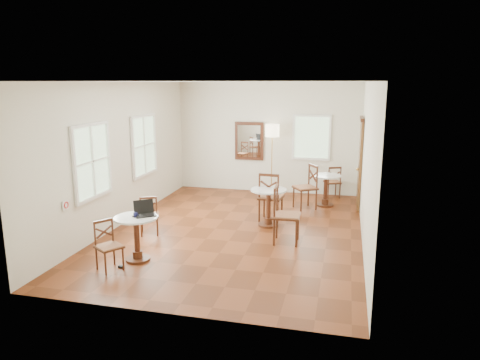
% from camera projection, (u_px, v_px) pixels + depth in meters
% --- Properties ---
extents(ground, '(7.00, 7.00, 0.00)m').
position_uv_depth(ground, '(237.00, 230.00, 9.18)').
color(ground, '#632A11').
rests_on(ground, ground).
extents(room_shell, '(5.02, 7.02, 3.01)m').
position_uv_depth(room_shell, '(237.00, 137.00, 9.05)').
color(room_shell, silver).
rests_on(room_shell, ground).
extents(cafe_table_near, '(0.73, 0.73, 0.78)m').
position_uv_depth(cafe_table_near, '(137.00, 234.00, 7.54)').
color(cafe_table_near, '#452111').
rests_on(cafe_table_near, ground).
extents(cafe_table_mid, '(0.75, 0.75, 0.80)m').
position_uv_depth(cafe_table_mid, '(268.00, 203.00, 9.38)').
color(cafe_table_mid, '#452111').
rests_on(cafe_table_mid, ground).
extents(cafe_table_back, '(0.73, 0.73, 0.77)m').
position_uv_depth(cafe_table_back, '(326.00, 187.00, 10.92)').
color(cafe_table_back, '#452111').
rests_on(cafe_table_back, ground).
extents(chair_near_a, '(0.49, 0.49, 0.81)m').
position_uv_depth(chair_near_a, '(149.00, 215.00, 8.85)').
color(chair_near_a, '#452111').
rests_on(chair_near_a, ground).
extents(chair_near_b, '(0.52, 0.52, 0.81)m').
position_uv_depth(chair_near_b, '(108.00, 246.00, 7.19)').
color(chair_near_b, '#452111').
rests_on(chair_near_b, ground).
extents(chair_mid_a, '(0.54, 0.54, 1.09)m').
position_uv_depth(chair_mid_a, '(271.00, 197.00, 9.72)').
color(chair_mid_a, '#452111').
rests_on(chair_mid_a, ground).
extents(chair_mid_b, '(0.52, 0.52, 1.10)m').
position_uv_depth(chair_mid_b, '(285.00, 215.00, 8.38)').
color(chair_mid_b, '#452111').
rests_on(chair_mid_b, ground).
extents(chair_back_a, '(0.51, 0.51, 0.85)m').
position_uv_depth(chair_back_a, '(333.00, 182.00, 11.73)').
color(chair_back_a, '#452111').
rests_on(chair_back_a, ground).
extents(chair_back_b, '(0.68, 0.68, 1.06)m').
position_uv_depth(chair_back_b, '(306.00, 187.00, 10.68)').
color(chair_back_b, '#452111').
rests_on(chair_back_b, ground).
extents(floor_lamp, '(0.37, 0.37, 1.91)m').
position_uv_depth(floor_lamp, '(272.00, 135.00, 11.78)').
color(floor_lamp, '#BF8C3F').
rests_on(floor_lamp, ground).
extents(laptop, '(0.44, 0.43, 0.24)m').
position_uv_depth(laptop, '(145.00, 211.00, 7.58)').
color(laptop, black).
rests_on(laptop, cafe_table_near).
extents(mouse, '(0.09, 0.06, 0.03)m').
position_uv_depth(mouse, '(134.00, 216.00, 7.46)').
color(mouse, black).
rests_on(mouse, cafe_table_near).
extents(navy_mug, '(0.10, 0.07, 0.08)m').
position_uv_depth(navy_mug, '(136.00, 215.00, 7.46)').
color(navy_mug, '#101237').
rests_on(navy_mug, cafe_table_near).
extents(water_glass, '(0.05, 0.05, 0.09)m').
position_uv_depth(water_glass, '(140.00, 217.00, 7.30)').
color(water_glass, white).
rests_on(water_glass, cafe_table_near).
extents(power_adapter, '(0.09, 0.06, 0.04)m').
position_uv_depth(power_adapter, '(121.00, 267.00, 7.33)').
color(power_adapter, black).
rests_on(power_adapter, ground).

